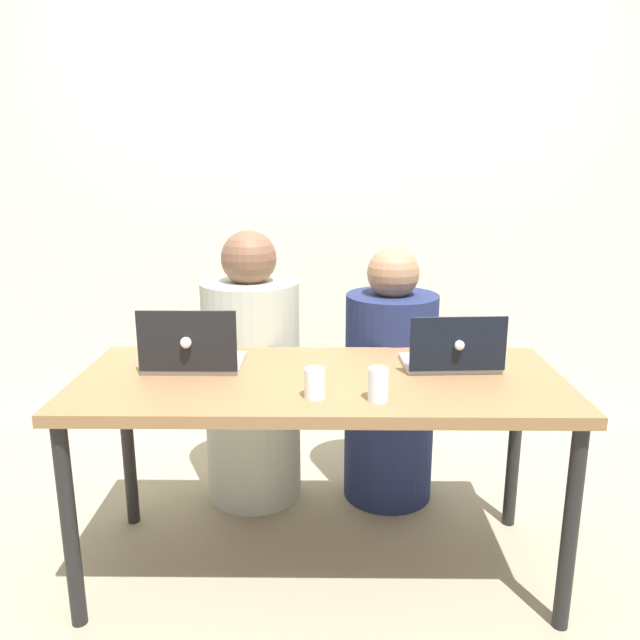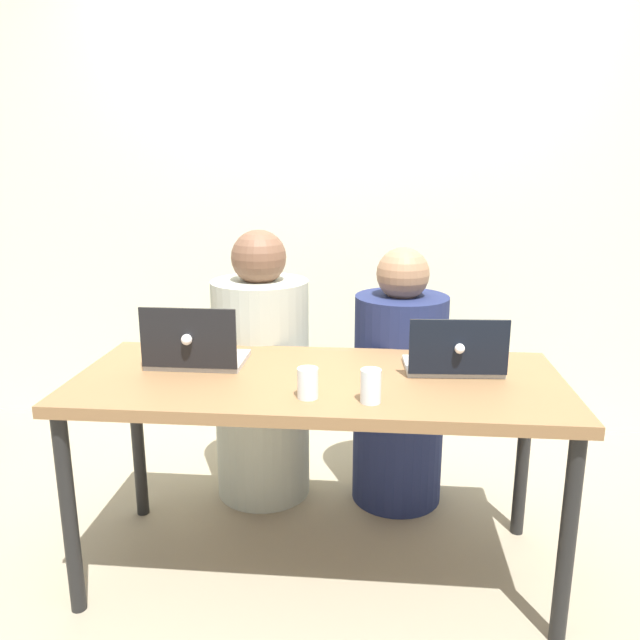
{
  "view_description": "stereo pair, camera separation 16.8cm",
  "coord_description": "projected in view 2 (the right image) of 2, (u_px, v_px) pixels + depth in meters",
  "views": [
    {
      "loc": [
        0.02,
        -1.99,
        1.45
      ],
      "look_at": [
        0.0,
        0.07,
        0.92
      ],
      "focal_mm": 35.0,
      "sensor_mm": 36.0,
      "label": 1
    },
    {
      "loc": [
        0.19,
        -1.98,
        1.45
      ],
      "look_at": [
        0.0,
        0.07,
        0.92
      ],
      "focal_mm": 35.0,
      "sensor_mm": 36.0,
      "label": 2
    }
  ],
  "objects": [
    {
      "name": "water_glass_right",
      "position": [
        371.0,
        388.0,
        1.87
      ],
      "size": [
        0.06,
        0.06,
        0.1
      ],
      "color": "silver",
      "rests_on": "desk"
    },
    {
      "name": "ground_plane",
      "position": [
        318.0,
        567.0,
        2.29
      ],
      "size": [
        12.0,
        12.0,
        0.0
      ],
      "primitive_type": "plane",
      "color": "gray"
    },
    {
      "name": "water_glass_center",
      "position": [
        308.0,
        385.0,
        1.91
      ],
      "size": [
        0.06,
        0.06,
        0.1
      ],
      "color": "white",
      "rests_on": "desk"
    },
    {
      "name": "laptop_back_left",
      "position": [
        195.0,
        352.0,
        2.2
      ],
      "size": [
        0.33,
        0.27,
        0.23
      ],
      "rotation": [
        0.0,
        0.0,
        3.14
      ],
      "color": "#B1B1B3",
      "rests_on": "desk"
    },
    {
      "name": "back_wall",
      "position": [
        342.0,
        204.0,
        3.3
      ],
      "size": [
        4.5,
        0.1,
        2.45
      ],
      "primitive_type": "cube",
      "color": "beige",
      "rests_on": "ground"
    },
    {
      "name": "person_on_left",
      "position": [
        262.0,
        381.0,
        2.7
      ],
      "size": [
        0.49,
        0.49,
        1.18
      ],
      "rotation": [
        0.0,
        0.0,
        2.93
      ],
      "color": "#B2B8A7",
      "rests_on": "ground"
    },
    {
      "name": "desk",
      "position": [
        318.0,
        396.0,
        2.12
      ],
      "size": [
        1.65,
        0.69,
        0.74
      ],
      "color": "olive",
      "rests_on": "ground"
    },
    {
      "name": "person_on_right",
      "position": [
        399.0,
        392.0,
        2.65
      ],
      "size": [
        0.43,
        0.43,
        1.11
      ],
      "rotation": [
        0.0,
        0.0,
        3.26
      ],
      "color": "navy",
      "rests_on": "ground"
    },
    {
      "name": "laptop_back_right",
      "position": [
        454.0,
        360.0,
        2.14
      ],
      "size": [
        0.34,
        0.25,
        0.21
      ],
      "rotation": [
        0.0,
        0.0,
        3.2
      ],
      "color": "#AFB2B4",
      "rests_on": "desk"
    }
  ]
}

